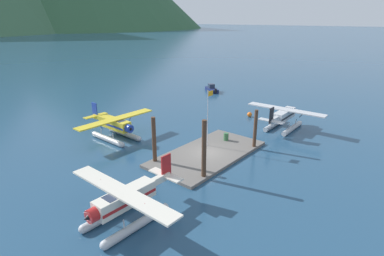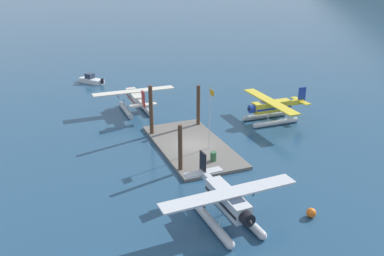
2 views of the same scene
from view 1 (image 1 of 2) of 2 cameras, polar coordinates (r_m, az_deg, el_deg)
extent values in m
plane|color=navy|center=(33.91, 2.87, -4.96)|extent=(1200.00, 1200.00, 0.00)
cube|color=#66605B|center=(33.85, 2.87, -4.72)|extent=(13.47, 6.70, 0.30)
cylinder|color=#4C3323|center=(27.88, 2.21, -4.12)|extent=(0.44, 0.44, 5.72)
cylinder|color=#4C3323|center=(35.28, 11.49, -0.32)|extent=(0.39, 0.39, 4.59)
cylinder|color=#4C3323|center=(31.22, -6.95, -2.35)|extent=(0.42, 0.42, 4.96)
cylinder|color=silver|center=(34.52, 2.86, 1.67)|extent=(0.08, 0.08, 6.33)
cube|color=orange|center=(34.12, 3.40, 6.35)|extent=(0.90, 0.03, 0.56)
sphere|color=gold|center=(33.68, 2.95, 6.88)|extent=(0.10, 0.10, 0.10)
cylinder|color=#33663D|center=(37.10, 6.25, -1.60)|extent=(0.58, 0.58, 0.88)
torus|color=#33663D|center=(37.10, 6.25, -1.60)|extent=(0.62, 0.62, 0.04)
sphere|color=orange|center=(47.48, 10.49, 2.45)|extent=(0.73, 0.73, 0.73)
cylinder|color=#B7BABF|center=(40.04, -12.31, -0.98)|extent=(0.70, 5.61, 0.64)
sphere|color=#B7BABF|center=(37.97, -9.72, -1.95)|extent=(0.64, 0.64, 0.64)
cylinder|color=#B7BABF|center=(38.71, -15.23, -1.95)|extent=(0.70, 5.61, 0.64)
sphere|color=#B7BABF|center=(36.55, -12.72, -3.02)|extent=(0.64, 0.64, 0.64)
cylinder|color=#B7BABF|center=(38.91, -11.30, -0.46)|extent=(0.10, 0.10, 0.70)
cylinder|color=#B7BABF|center=(40.74, -13.41, 0.29)|extent=(0.10, 0.10, 0.70)
cylinder|color=#B7BABF|center=(37.54, -14.27, -1.45)|extent=(0.10, 0.10, 0.70)
cylinder|color=#B7BABF|center=(39.43, -16.31, -0.62)|extent=(0.10, 0.10, 0.70)
cube|color=yellow|center=(38.82, -13.93, 0.78)|extent=(1.29, 4.81, 1.20)
cube|color=#1E389E|center=(38.86, -13.92, 0.64)|extent=(1.31, 4.72, 0.24)
cube|color=#283347|center=(37.88, -13.01, 0.91)|extent=(1.07, 1.11, 0.56)
cube|color=yellow|center=(38.39, -13.75, 1.63)|extent=(10.41, 1.51, 0.14)
cylinder|color=#1E389E|center=(39.73, -11.17, 1.92)|extent=(0.62, 0.09, 0.84)
cylinder|color=#1E389E|center=(37.33, -16.42, 0.33)|extent=(0.62, 0.09, 0.84)
cylinder|color=#1E389E|center=(36.76, -11.45, -0.09)|extent=(0.97, 0.61, 0.96)
cone|color=black|center=(36.42, -11.01, -0.25)|extent=(0.36, 0.35, 0.36)
cube|color=yellow|center=(41.38, -16.60, 1.84)|extent=(0.46, 2.20, 0.56)
cube|color=#1E389E|center=(41.88, -17.40, 3.18)|extent=(0.13, 1.00, 1.90)
cube|color=yellow|center=(42.01, -17.22, 2.17)|extent=(3.21, 0.83, 0.10)
cylinder|color=#B7BABF|center=(43.87, 14.82, 0.63)|extent=(5.62, 0.84, 0.64)
sphere|color=#B7BABF|center=(46.35, 16.22, 1.51)|extent=(0.64, 0.64, 0.64)
cylinder|color=#B7BABF|center=(43.03, 17.85, -0.04)|extent=(5.62, 0.84, 0.64)
sphere|color=#B7BABF|center=(45.55, 19.11, 0.89)|extent=(0.64, 0.64, 0.64)
cylinder|color=#B7BABF|center=(44.72, 15.52, 1.83)|extent=(0.10, 0.10, 0.70)
cylinder|color=#B7BABF|center=(42.61, 14.25, 1.07)|extent=(0.10, 0.10, 0.70)
cylinder|color=#B7BABF|center=(43.90, 18.50, 1.19)|extent=(0.10, 0.10, 0.70)
cylinder|color=#B7BABF|center=(41.74, 17.36, 0.39)|extent=(0.10, 0.10, 0.70)
cube|color=silver|center=(42.95, 16.53, 2.34)|extent=(4.84, 1.41, 1.20)
cube|color=black|center=(42.98, 16.51, 2.21)|extent=(4.75, 1.42, 0.24)
cube|color=#283347|center=(43.83, 17.10, 3.07)|extent=(1.14, 1.09, 0.56)
cube|color=silver|center=(43.03, 16.76, 3.28)|extent=(1.76, 10.44, 0.14)
cylinder|color=black|center=(43.92, 14.07, 3.39)|extent=(0.10, 0.62, 0.84)
cylinder|color=black|center=(42.43, 19.46, 2.29)|extent=(0.10, 0.62, 0.84)
cylinder|color=black|center=(45.39, 17.82, 3.11)|extent=(0.63, 0.98, 0.96)
cone|color=black|center=(45.80, 18.02, 3.23)|extent=(0.36, 0.37, 0.36)
cube|color=silver|center=(40.03, 14.78, 1.42)|extent=(2.21, 0.52, 0.56)
cube|color=black|center=(38.98, 14.35, 2.28)|extent=(1.00, 0.16, 1.90)
cube|color=silver|center=(39.29, 14.32, 1.27)|extent=(0.91, 3.23, 0.10)
cylinder|color=#B7BABF|center=(23.24, -9.81, -16.97)|extent=(5.60, 0.66, 0.64)
sphere|color=#B7BABF|center=(21.97, -15.71, -19.95)|extent=(0.64, 0.64, 0.64)
cylinder|color=#B7BABF|center=(24.90, -13.66, -14.53)|extent=(5.60, 0.66, 0.64)
sphere|color=#B7BABF|center=(23.73, -19.31, -17.06)|extent=(0.64, 0.64, 0.64)
cylinder|color=#B7BABF|center=(22.26, -12.36, -16.86)|extent=(0.10, 0.10, 0.70)
cylinder|color=#B7BABF|center=(23.48, -7.61, -14.42)|extent=(0.10, 0.10, 0.70)
cylinder|color=#B7BABF|center=(23.99, -16.15, -14.28)|extent=(0.10, 0.10, 0.70)
cylinder|color=#B7BABF|center=(25.13, -11.55, -12.19)|extent=(0.10, 0.10, 0.70)
cube|color=silver|center=(23.16, -12.09, -12.43)|extent=(4.81, 1.26, 1.20)
cube|color=#B21E1E|center=(23.22, -12.08, -12.64)|extent=(4.71, 1.28, 0.24)
cube|color=#283347|center=(22.47, -14.36, -12.73)|extent=(1.10, 1.06, 0.56)
cube|color=silver|center=(22.67, -12.82, -11.27)|extent=(1.45, 10.41, 0.14)
cylinder|color=#B21E1E|center=(21.36, -9.04, -14.15)|extent=(0.08, 0.62, 0.84)
cylinder|color=#B21E1E|center=(24.43, -15.95, -10.07)|extent=(0.08, 0.62, 0.84)
cylinder|color=#B21E1E|center=(21.94, -17.81, -14.99)|extent=(0.60, 0.96, 0.96)
cone|color=black|center=(21.76, -18.84, -15.43)|extent=(0.35, 0.36, 0.36)
cube|color=silver|center=(24.90, -6.17, -9.39)|extent=(2.20, 0.45, 0.56)
cube|color=#B21E1E|center=(25.06, -4.75, -6.95)|extent=(1.00, 0.12, 1.90)
cube|color=silver|center=(25.34, -4.86, -8.55)|extent=(0.81, 3.20, 0.10)
cube|color=navy|center=(63.33, 3.63, 7.00)|extent=(3.59, 4.32, 0.70)
sphere|color=navy|center=(65.27, 3.01, 7.39)|extent=(0.70, 0.70, 0.70)
cube|color=#283347|center=(63.45, 3.55, 7.72)|extent=(1.58, 1.61, 0.80)
cube|color=black|center=(61.19, 4.35, 6.78)|extent=(0.48, 0.47, 0.80)
camera|label=2|loc=(60.80, 38.42, 18.88)|focal=38.35mm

